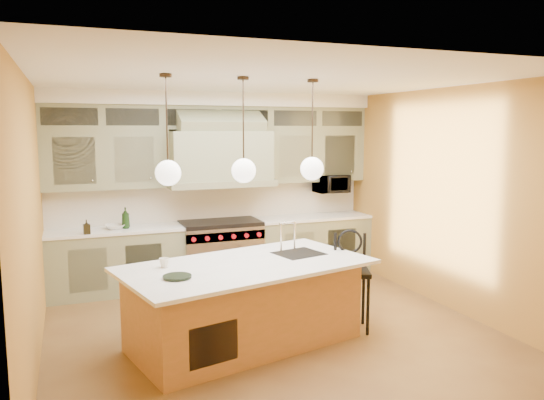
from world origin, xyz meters
name	(u,v)px	position (x,y,z in m)	size (l,w,h in m)	color
floor	(271,330)	(0.00, 0.00, 0.00)	(5.00, 5.00, 0.00)	brown
ceiling	(270,80)	(0.00, 0.00, 2.90)	(5.00, 5.00, 0.00)	white
wall_back	(214,187)	(0.00, 2.50, 1.45)	(5.00, 5.00, 0.00)	#AD792F
wall_front	(397,259)	(0.00, -2.50, 1.45)	(5.00, 5.00, 0.00)	#AD792F
wall_left	(31,223)	(-2.50, 0.00, 1.45)	(5.00, 5.00, 0.00)	#AD792F
wall_right	(448,199)	(2.50, 0.00, 1.45)	(5.00, 5.00, 0.00)	#AD792F
back_cabinetry	(218,190)	(0.00, 2.23, 1.43)	(5.00, 0.77, 2.90)	gray
range	(221,251)	(0.00, 2.14, 0.49)	(1.20, 0.74, 0.96)	silver
kitchen_island	(245,302)	(-0.39, -0.25, 0.47)	(2.89, 1.95, 1.35)	#9F6F38
counter_stool	(351,274)	(0.91, -0.27, 0.67)	(0.53, 0.53, 1.17)	black
microwave	(331,184)	(1.95, 2.25, 1.45)	(0.54, 0.37, 0.30)	black
oil_bottle_a	(126,218)	(-1.40, 2.15, 1.09)	(0.12, 0.12, 0.30)	black
oil_bottle_b	(87,227)	(-1.94, 1.92, 1.04)	(0.09, 0.09, 0.20)	black
fruit_bowl	(115,227)	(-1.55, 2.15, 0.97)	(0.27, 0.27, 0.07)	silver
cup	(164,263)	(-1.25, -0.14, 0.97)	(0.11, 0.11, 0.10)	white
pendant_left	(168,170)	(-1.20, -0.25, 1.95)	(0.26, 0.26, 1.11)	#2D2319
pendant_center	(244,168)	(-0.40, -0.25, 1.95)	(0.26, 0.26, 1.11)	#2D2319
pendant_right	(312,166)	(0.40, -0.25, 1.95)	(0.26, 0.26, 1.11)	#2D2319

